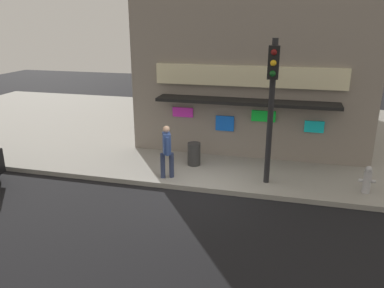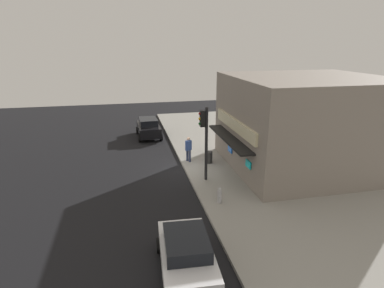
{
  "view_description": "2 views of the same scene",
  "coord_description": "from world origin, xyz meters",
  "px_view_note": "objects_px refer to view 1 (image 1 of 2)",
  "views": [
    {
      "loc": [
        2.6,
        -10.66,
        5.2
      ],
      "look_at": [
        -0.17,
        0.15,
        1.54
      ],
      "focal_mm": 35.53,
      "sensor_mm": 36.0,
      "label": 1
    },
    {
      "loc": [
        19.31,
        -3.64,
        8.25
      ],
      "look_at": [
        -0.47,
        0.65,
        1.66
      ],
      "focal_mm": 29.32,
      "sensor_mm": 36.0,
      "label": 2
    }
  ],
  "objects_px": {
    "trash_can": "(194,154)",
    "pedestrian": "(167,150)",
    "traffic_light": "(272,94)",
    "fire_hydrant": "(367,180)"
  },
  "relations": [
    {
      "from": "pedestrian",
      "to": "trash_can",
      "type": "bearing_deg",
      "value": 66.63
    },
    {
      "from": "traffic_light",
      "to": "fire_hydrant",
      "type": "height_order",
      "value": "traffic_light"
    },
    {
      "from": "traffic_light",
      "to": "fire_hydrant",
      "type": "xyz_separation_m",
      "value": [
        3.0,
        0.07,
        -2.51
      ]
    },
    {
      "from": "traffic_light",
      "to": "trash_can",
      "type": "height_order",
      "value": "traffic_light"
    },
    {
      "from": "trash_can",
      "to": "fire_hydrant",
      "type": "bearing_deg",
      "value": -9.67
    },
    {
      "from": "traffic_light",
      "to": "trash_can",
      "type": "xyz_separation_m",
      "value": [
        -2.66,
        1.04,
        -2.51
      ]
    },
    {
      "from": "trash_can",
      "to": "pedestrian",
      "type": "xyz_separation_m",
      "value": [
        -0.58,
        -1.35,
        0.57
      ]
    },
    {
      "from": "fire_hydrant",
      "to": "trash_can",
      "type": "height_order",
      "value": "fire_hydrant"
    },
    {
      "from": "fire_hydrant",
      "to": "pedestrian",
      "type": "relative_size",
      "value": 0.48
    },
    {
      "from": "traffic_light",
      "to": "fire_hydrant",
      "type": "bearing_deg",
      "value": 1.37
    }
  ]
}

